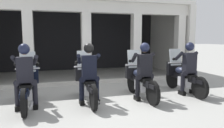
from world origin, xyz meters
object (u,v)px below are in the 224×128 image
police_officer_far_left (25,71)px  police_officer_center_left (89,68)px  police_officer_center_right (144,66)px  police_officer_far_right (189,64)px  motorcycle_center_right (140,80)px  motorcycle_far_left (27,86)px  motorcycle_center_left (87,83)px  motorcycle_far_right (183,77)px

police_officer_far_left → police_officer_center_left: size_ratio=1.00×
police_officer_far_left → police_officer_center_right: (3.05, -0.07, 0.00)m
police_officer_far_left → police_officer_far_right: 4.57m
motorcycle_center_right → police_officer_far_right: (1.52, -0.15, 0.44)m
motorcycle_far_left → motorcycle_center_left: (1.52, -0.00, 0.00)m
police_officer_far_right → police_officer_far_left: bearing=-171.7°
motorcycle_far_left → motorcycle_center_right: bearing=2.0°
police_officer_center_right → police_officer_far_right: size_ratio=1.00×
motorcycle_center_left → police_officer_far_right: (3.05, -0.22, 0.44)m
motorcycle_far_left → police_officer_center_left: (1.52, -0.29, 0.44)m
motorcycle_far_left → police_officer_center_left: bearing=-7.4°
motorcycle_center_left → motorcycle_center_right: size_ratio=1.00×
police_officer_far_left → police_officer_far_right: size_ratio=1.00×
motorcycle_center_right → police_officer_center_right: (-0.00, -0.28, 0.44)m
police_officer_far_left → police_officer_center_right: 3.05m
police_officer_center_right → motorcycle_center_right: bearing=93.3°
motorcycle_center_right → police_officer_center_right: police_officer_center_right is taller
police_officer_far_left → police_officer_center_left: bearing=3.1°
motorcycle_far_right → police_officer_far_right: (-0.00, -0.28, 0.44)m
motorcycle_far_left → motorcycle_far_right: 4.57m
motorcycle_far_left → motorcycle_far_right: (4.57, 0.06, 0.00)m
motorcycle_far_left → motorcycle_far_right: size_ratio=1.00×
motorcycle_far_right → motorcycle_center_left: bearing=-171.3°
motorcycle_far_right → police_officer_far_right: police_officer_far_right is taller
police_officer_far_right → motorcycle_center_left: bearing=-176.6°
motorcycle_center_right → police_officer_center_right: size_ratio=1.29×
police_officer_far_left → motorcycle_center_right: 3.09m
motorcycle_center_right → motorcycle_far_right: size_ratio=1.00×
motorcycle_far_left → motorcycle_center_left: bearing=3.1°
motorcycle_far_right → police_officer_center_right: bearing=-157.4°
police_officer_center_left → police_officer_center_right: size_ratio=1.00×
motorcycle_center_right → motorcycle_far_right: same height
police_officer_center_right → police_officer_far_right: 1.53m
police_officer_center_left → police_officer_far_right: (3.05, 0.07, 0.00)m
police_officer_far_left → police_officer_center_left: 1.52m
motorcycle_far_left → motorcycle_center_left: 1.52m
motorcycle_far_right → police_officer_center_left: bearing=-166.0°
motorcycle_center_left → motorcycle_center_right: bearing=-3.9°
motorcycle_center_left → police_officer_center_left: size_ratio=1.29×
police_officer_center_left → police_officer_far_right: bearing=-0.3°
police_officer_center_right → motorcycle_far_right: size_ratio=0.78×
police_officer_center_left → motorcycle_far_right: size_ratio=0.78×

